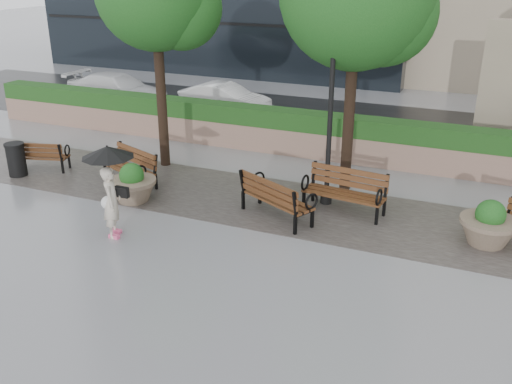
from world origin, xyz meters
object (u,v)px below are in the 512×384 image
at_px(bench_3, 344,200).
at_px(planter_right, 488,227).
at_px(trash_bin, 16,160).
at_px(pedestrian, 110,183).
at_px(bench_2, 276,206).
at_px(bench_0, 40,161).
at_px(car_left, 118,90).
at_px(planter_left, 133,186).
at_px(bench_1, 130,174).
at_px(lamppost, 329,132).
at_px(car_right, 225,99).

relative_size(bench_3, planter_right, 1.67).
distance_m(trash_bin, pedestrian, 5.23).
xyz_separation_m(bench_2, trash_bin, (-7.73, -0.19, 0.14)).
xyz_separation_m(bench_2, planter_right, (4.63, 0.55, 0.09)).
bearing_deg(bench_2, bench_0, 23.17).
bearing_deg(bench_0, pedestrian, 133.51).
bearing_deg(bench_0, car_left, -87.28).
height_order(planter_left, pedestrian, pedestrian).
xyz_separation_m(car_left, pedestrian, (7.03, -9.98, 0.59)).
height_order(bench_2, pedestrian, pedestrian).
xyz_separation_m(bench_0, bench_2, (7.48, -0.43, 0.05)).
height_order(bench_1, bench_3, bench_3).
height_order(bench_0, trash_bin, trash_bin).
height_order(bench_1, lamppost, lamppost).
relative_size(planter_left, planter_right, 0.98).
distance_m(bench_1, trash_bin, 3.36).
height_order(bench_2, trash_bin, bench_2).
xyz_separation_m(bench_0, lamppost, (8.31, 0.90, 1.60)).
height_order(planter_right, car_left, car_left).
relative_size(bench_0, car_right, 0.48).
relative_size(trash_bin, pedestrian, 0.44).
relative_size(bench_2, bench_3, 1.01).
height_order(trash_bin, car_left, car_left).
bearing_deg(lamppost, car_right, 131.70).
xyz_separation_m(bench_0, bench_1, (3.03, 0.10, 0.02)).
xyz_separation_m(bench_2, bench_3, (1.37, 0.96, 0.01)).
height_order(bench_0, bench_2, bench_2).
xyz_separation_m(planter_right, pedestrian, (-7.60, -2.76, 0.85)).
bearing_deg(bench_0, car_right, -121.63).
relative_size(bench_0, pedestrian, 0.85).
xyz_separation_m(bench_3, lamppost, (-0.54, 0.37, 1.55)).
xyz_separation_m(bench_1, planter_left, (0.75, -0.96, 0.11)).
distance_m(planter_left, planter_right, 8.38).
xyz_separation_m(planter_right, car_right, (-9.96, 7.68, 0.20)).
distance_m(bench_2, pedestrian, 3.82).
bearing_deg(pedestrian, bench_1, 3.49).
distance_m(bench_1, car_left, 9.13).
bearing_deg(bench_1, pedestrian, -40.04).
height_order(planter_left, lamppost, lamppost).
bearing_deg(bench_0, bench_2, 160.52).
distance_m(bench_0, lamppost, 8.51).
bearing_deg(bench_3, car_right, 139.24).
height_order(trash_bin, pedestrian, pedestrian).
distance_m(bench_3, car_right, 9.89).
bearing_deg(planter_left, car_right, 100.65).
relative_size(planter_left, car_right, 0.33).
bearing_deg(planter_left, pedestrian, -67.65).
bearing_deg(bench_2, planter_right, -146.74).
bearing_deg(bench_3, bench_2, -138.47).
xyz_separation_m(trash_bin, lamppost, (8.56, 1.51, 1.41)).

